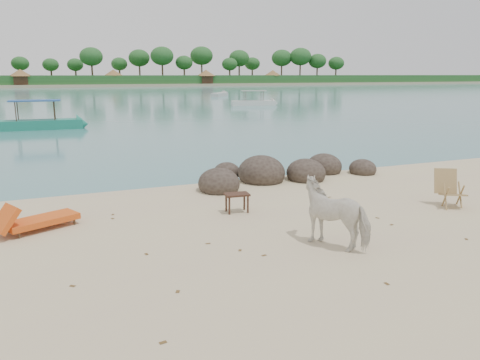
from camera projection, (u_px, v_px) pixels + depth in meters
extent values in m
plane|color=#3C7478|center=(70.00, 92.00, 90.46)|extent=(400.00, 400.00, 0.00)
cube|color=tan|center=(57.00, 84.00, 162.56)|extent=(420.00, 90.00, 1.40)
cube|color=#1E4C1E|center=(61.00, 80.00, 130.60)|extent=(420.00, 18.00, 2.40)
ellipsoid|color=#2F261F|center=(219.00, 184.00, 13.68)|extent=(1.21, 1.33, 0.91)
ellipsoid|color=#2F261F|center=(261.00, 174.00, 14.93)|extent=(1.49, 1.63, 1.11)
ellipsoid|color=#2F261F|center=(306.00, 174.00, 15.10)|extent=(1.23, 1.36, 0.93)
ellipsoid|color=#2F261F|center=(324.00, 167.00, 16.27)|extent=(1.18, 1.30, 0.89)
ellipsoid|color=#2F261F|center=(363.00, 170.00, 16.06)|extent=(0.90, 0.98, 0.67)
ellipsoid|color=#2F261F|center=(227.00, 173.00, 15.56)|extent=(0.87, 0.96, 0.65)
ellipsoid|color=#2F261F|center=(268.00, 169.00, 16.34)|extent=(0.70, 0.77, 0.53)
imported|color=white|center=(337.00, 214.00, 9.26)|extent=(1.42, 1.69, 1.31)
plane|color=brown|center=(240.00, 252.00, 9.05)|extent=(0.14, 0.14, 0.00)
plane|color=brown|center=(163.00, 344.00, 5.94)|extent=(0.11, 0.11, 0.00)
plane|color=brown|center=(387.00, 285.00, 7.60)|extent=(0.10, 0.10, 0.00)
plane|color=brown|center=(73.00, 288.00, 7.52)|extent=(0.14, 0.14, 0.00)
plane|color=brown|center=(314.00, 208.00, 11.97)|extent=(0.11, 0.11, 0.00)
plane|color=brown|center=(208.00, 245.00, 9.41)|extent=(0.11, 0.11, 0.00)
plane|color=brown|center=(329.00, 198.00, 12.96)|extent=(0.11, 0.11, 0.00)
plane|color=brown|center=(67.00, 219.00, 11.12)|extent=(0.12, 0.12, 0.00)
plane|color=brown|center=(113.00, 216.00, 11.36)|extent=(0.14, 0.14, 0.00)
plane|color=brown|center=(349.00, 218.00, 11.17)|extent=(0.14, 0.14, 0.00)
plane|color=brown|center=(264.00, 257.00, 8.79)|extent=(0.12, 0.12, 0.00)
plane|color=brown|center=(392.00, 226.00, 10.58)|extent=(0.13, 0.13, 0.00)
plane|color=brown|center=(377.00, 219.00, 11.09)|extent=(0.13, 0.13, 0.00)
plane|color=brown|center=(146.00, 255.00, 8.86)|extent=(0.11, 0.11, 0.00)
plane|color=brown|center=(178.00, 293.00, 7.33)|extent=(0.13, 0.13, 0.00)
plane|color=brown|center=(113.00, 220.00, 11.04)|extent=(0.13, 0.13, 0.00)
plane|color=brown|center=(331.00, 208.00, 12.00)|extent=(0.13, 0.13, 0.00)
plane|color=brown|center=(466.00, 240.00, 9.66)|extent=(0.14, 0.14, 0.00)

